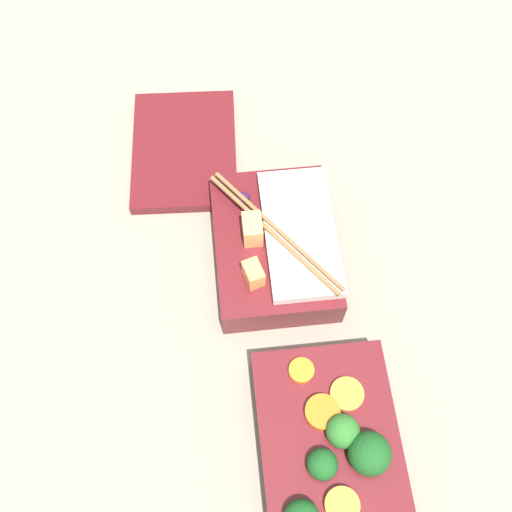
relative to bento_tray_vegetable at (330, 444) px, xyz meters
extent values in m
plane|color=gray|center=(0.12, 0.01, -0.03)|extent=(3.00, 3.00, 0.00)
cube|color=maroon|center=(0.00, 0.00, 0.00)|extent=(0.18, 0.13, 0.04)
sphere|color=#19511E|center=(-0.02, -0.03, 0.03)|extent=(0.04, 0.04, 0.04)
sphere|color=#2D7028|center=(0.01, -0.01, 0.03)|extent=(0.03, 0.03, 0.03)
sphere|color=#19511E|center=(-0.02, 0.02, 0.03)|extent=(0.03, 0.03, 0.03)
cylinder|color=orange|center=(0.03, 0.01, 0.02)|extent=(0.04, 0.04, 0.01)
cylinder|color=orange|center=(-0.06, 0.00, 0.02)|extent=(0.04, 0.04, 0.01)
cylinder|color=orange|center=(0.04, -0.02, 0.02)|extent=(0.04, 0.04, 0.01)
cylinder|color=orange|center=(0.07, 0.02, 0.02)|extent=(0.03, 0.03, 0.01)
cube|color=maroon|center=(0.22, 0.03, 0.00)|extent=(0.18, 0.13, 0.04)
cube|color=silver|center=(0.22, 0.00, 0.02)|extent=(0.16, 0.08, 0.01)
cube|color=#F4A356|center=(0.17, 0.06, 0.03)|extent=(0.03, 0.02, 0.02)
cube|color=#EAB266|center=(0.22, 0.05, 0.03)|extent=(0.03, 0.02, 0.03)
sphere|color=#381942|center=(0.27, 0.06, 0.02)|extent=(0.01, 0.01, 0.01)
cylinder|color=olive|center=(0.22, 0.02, 0.03)|extent=(0.16, 0.12, 0.01)
cylinder|color=olive|center=(0.22, 0.03, 0.03)|extent=(0.16, 0.12, 0.01)
cube|color=maroon|center=(0.37, 0.12, -0.02)|extent=(0.18, 0.14, 0.01)
camera|label=1|loc=(-0.08, 0.08, 0.59)|focal=42.00mm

